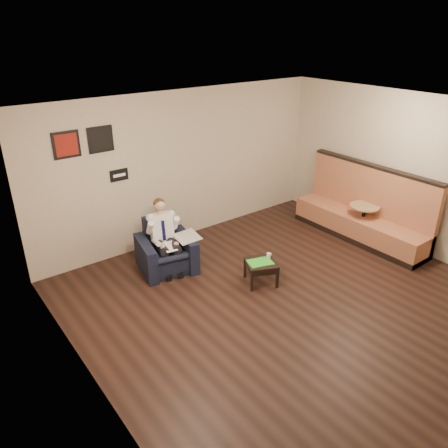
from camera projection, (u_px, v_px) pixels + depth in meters
ground at (295, 304)px, 6.57m from camera, size 6.00×6.00×0.00m
wall_back at (184, 166)px, 8.14m from camera, size 6.00×0.02×2.80m
wall_left at (91, 295)px, 4.34m from camera, size 0.02×6.00×2.80m
wall_right at (421, 176)px, 7.63m from camera, size 0.02×6.00×2.80m
ceiling at (310, 116)px, 5.39m from camera, size 6.00×6.00×0.02m
seating_sign at (119, 175)px, 7.38m from camera, size 0.32×0.02×0.20m
art_print_left at (66, 145)px, 6.66m from camera, size 0.42×0.03×0.42m
art_print_right at (100, 139)px, 6.97m from camera, size 0.42×0.03×0.42m
armchair at (166, 247)px, 7.33m from camera, size 1.04×1.04×0.85m
seated_man at (168, 241)px, 7.18m from camera, size 0.71×0.92×1.16m
lap_papers at (170, 247)px, 7.13m from camera, size 0.23×0.30×0.01m
newspaper at (187, 237)px, 7.33m from camera, size 0.44×0.51×0.01m
side_table at (261, 272)px, 7.03m from camera, size 0.62×0.62×0.38m
green_folder at (260, 262)px, 6.93m from camera, size 0.45×0.37×0.01m
coffee_mug at (269, 255)px, 7.06m from camera, size 0.09×0.09×0.08m
smartphone at (261, 257)px, 7.08m from camera, size 0.13×0.12×0.01m
banquette at (362, 204)px, 8.30m from camera, size 0.65×2.75×1.40m
cafe_table at (362, 222)px, 8.41m from camera, size 0.66×0.66×0.69m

